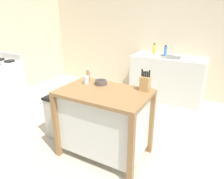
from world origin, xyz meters
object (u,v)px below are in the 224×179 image
at_px(kitchen_island, 104,120).
at_px(bowl_ceramic_small, 101,82).
at_px(drinking_cup, 86,80).
at_px(trash_bin, 60,117).
at_px(sink_faucet, 172,50).
at_px(bottle_hand_soap, 154,49).
at_px(stove, 2,86).
at_px(pepper_grinder, 88,75).
at_px(bottle_spray_cleaner, 165,51).
at_px(knife_block, 145,83).

distance_m(kitchen_island, bowl_ceramic_small, 0.48).
relative_size(drinking_cup, trash_bin, 0.16).
relative_size(kitchen_island, sink_faucet, 4.86).
bearing_deg(sink_faucet, kitchen_island, -95.15).
height_order(drinking_cup, trash_bin, drinking_cup).
xyz_separation_m(drinking_cup, bottle_hand_soap, (0.19, 2.16, 0.06)).
bearing_deg(bottle_hand_soap, sink_faucet, 7.54).
bearing_deg(trash_bin, stove, 172.35).
distance_m(trash_bin, bottle_hand_soap, 2.42).
height_order(bowl_ceramic_small, pepper_grinder, pepper_grinder).
distance_m(bottle_hand_soap, stove, 3.03).
height_order(pepper_grinder, sink_faucet, sink_faucet).
xyz_separation_m(kitchen_island, bottle_hand_soap, (-0.14, 2.27, 0.50)).
xyz_separation_m(kitchen_island, stove, (-2.33, 0.25, -0.04)).
relative_size(bottle_spray_cleaner, bottle_hand_soap, 0.94).
bearing_deg(stove, sink_faucet, 39.18).
xyz_separation_m(trash_bin, bottle_spray_cleaner, (0.89, 2.17, 0.67)).
distance_m(trash_bin, sink_faucet, 2.57).
bearing_deg(bottle_spray_cleaner, kitchen_island, -92.89).
height_order(bowl_ceramic_small, trash_bin, bowl_ceramic_small).
relative_size(drinking_cup, stove, 0.10).
relative_size(kitchen_island, bowl_ceramic_small, 6.82).
height_order(knife_block, drinking_cup, knife_block).
relative_size(bowl_ceramic_small, sink_faucet, 0.71).
xyz_separation_m(knife_block, bottle_hand_soap, (-0.55, 2.02, 0.02)).
bearing_deg(drinking_cup, stove, 176.19).
bearing_deg(pepper_grinder, kitchen_island, -29.08).
distance_m(drinking_cup, trash_bin, 0.76).
xyz_separation_m(knife_block, bottle_spray_cleaner, (-0.30, 1.97, 0.01)).
height_order(kitchen_island, stove, stove).
bearing_deg(bottle_hand_soap, stove, -137.28).
height_order(kitchen_island, knife_block, knife_block).
xyz_separation_m(trash_bin, stove, (-1.56, 0.21, 0.14)).
xyz_separation_m(trash_bin, sink_faucet, (0.98, 2.28, 0.68)).
bearing_deg(bottle_hand_soap, bottle_spray_cleaner, -13.03).
bearing_deg(pepper_grinder, sink_faucet, 75.02).
relative_size(pepper_grinder, trash_bin, 0.27).
bearing_deg(sink_faucet, pepper_grinder, -104.98).
distance_m(kitchen_island, bottle_hand_soap, 2.33).
height_order(bottle_spray_cleaner, bottle_hand_soap, bottle_hand_soap).
relative_size(bowl_ceramic_small, stove, 0.16).
xyz_separation_m(pepper_grinder, stove, (-1.97, 0.05, -0.51)).
bearing_deg(bottle_spray_cleaner, sink_faucet, 47.09).
bearing_deg(bowl_ceramic_small, pepper_grinder, 174.17).
bearing_deg(bowl_ceramic_small, bottle_spray_cleaner, 82.67).
relative_size(knife_block, pepper_grinder, 1.48).
xyz_separation_m(knife_block, stove, (-2.75, 0.00, -0.52)).
bearing_deg(bottle_hand_soap, kitchen_island, -86.49).
bearing_deg(bottle_spray_cleaner, trash_bin, -112.18).
bearing_deg(drinking_cup, bottle_hand_soap, 84.98).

